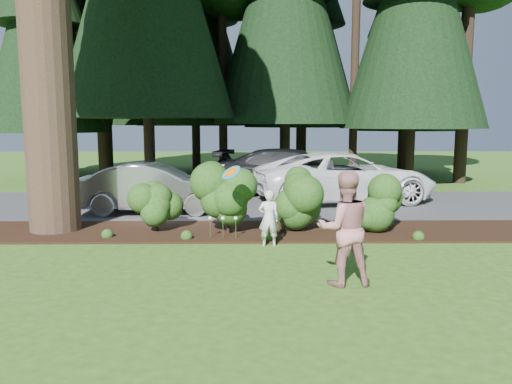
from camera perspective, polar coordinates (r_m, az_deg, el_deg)
ground at (r=9.48m, az=-2.74°, el=-8.84°), size 80.00×80.00×0.00m
mulch_bed at (r=12.62m, az=-2.21°, el=-4.50°), size 16.00×2.50×0.05m
driveway at (r=16.80m, az=-1.83°, el=-1.44°), size 22.00×6.00×0.03m
shrub_row at (r=12.37m, az=1.32°, el=-1.05°), size 6.53×1.60×1.61m
lily_cluster at (r=11.70m, az=-3.80°, el=-3.13°), size 0.69×0.09×0.57m
car_silver_wagon at (r=15.41m, az=-11.52°, el=0.46°), size 4.59×1.66×1.51m
car_white_suv at (r=17.42m, az=10.09°, el=1.69°), size 6.61×3.94×1.72m
car_dark_suv at (r=19.04m, az=4.45°, el=2.31°), size 6.33×3.53×1.73m
child at (r=11.08m, az=1.47°, el=-3.01°), size 0.47×0.32×1.27m
adult at (r=8.53m, az=10.06°, el=-4.13°), size 1.00×0.81×1.94m
frisbee at (r=10.75m, az=-2.84°, el=2.23°), size 0.49×0.43×0.40m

